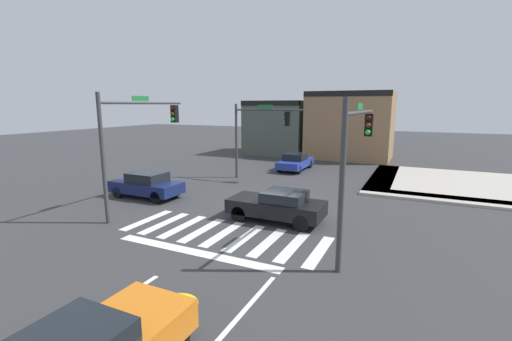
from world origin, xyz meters
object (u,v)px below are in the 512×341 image
Objects in this scene: traffic_signal_northwest at (260,127)px; car_navy at (147,185)px; traffic_signal_southeast at (357,146)px; traffic_signal_southwest at (138,130)px; car_blue at (295,162)px; car_black at (278,205)px.

traffic_signal_northwest reaches higher than car_navy.
traffic_signal_southeast is 12.48m from car_navy.
car_navy is (-11.92, 2.07, -3.04)m from traffic_signal_southeast.
traffic_signal_southwest reaches higher than car_navy.
car_black is at bearing 15.58° from car_blue.
traffic_signal_northwest is 1.28× the size of car_navy.
traffic_signal_northwest is 8.59m from car_navy.
car_navy is 0.96× the size of car_blue.
traffic_signal_southeast reaches higher than traffic_signal_northwest.
car_navy reaches higher than car_black.
car_black is (6.77, 1.40, -3.28)m from traffic_signal_southwest.
car_black is (-3.59, 1.46, -3.05)m from traffic_signal_southeast.
traffic_signal_southeast is 1.33× the size of car_black.
traffic_signal_northwest is at bearing -118.25° from car_navy.
traffic_signal_southwest is 1.00× the size of traffic_signal_southeast.
traffic_signal_southwest is 9.39m from traffic_signal_northwest.
traffic_signal_southwest is at bearing 127.87° from car_navy.
traffic_signal_southeast is 15.82m from car_blue.
traffic_signal_northwest is at bearing -59.68° from car_black.
traffic_signal_southwest is at bearing 89.67° from traffic_signal_southeast.
traffic_signal_southeast is at bearing 170.16° from car_navy.
car_blue is at bearing 77.12° from traffic_signal_northwest.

